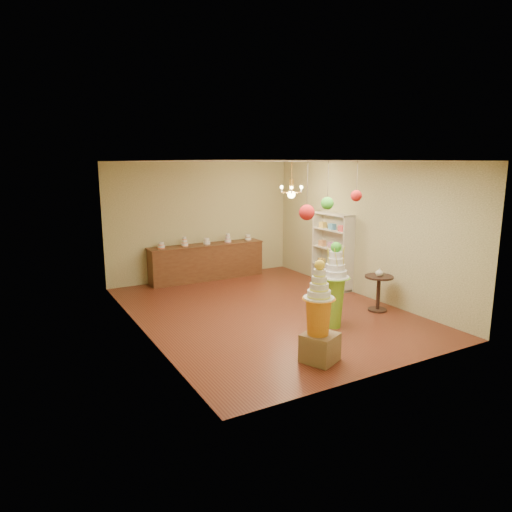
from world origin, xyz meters
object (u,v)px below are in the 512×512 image
round_table (378,288)px  sideboard (207,261)px  pedestal_green (334,291)px  pedestal_orange (318,321)px

round_table → sideboard: bearing=116.1°
sideboard → pedestal_green: bearing=-82.0°
pedestal_green → sideboard: size_ratio=0.52×
sideboard → round_table: bearing=-63.9°
pedestal_green → pedestal_orange: 1.56m
sideboard → round_table: 4.55m
pedestal_green → pedestal_orange: bearing=-137.8°
pedestal_orange → round_table: pedestal_orange is taller
pedestal_green → round_table: (1.39, 0.30, -0.21)m
pedestal_orange → round_table: bearing=28.0°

